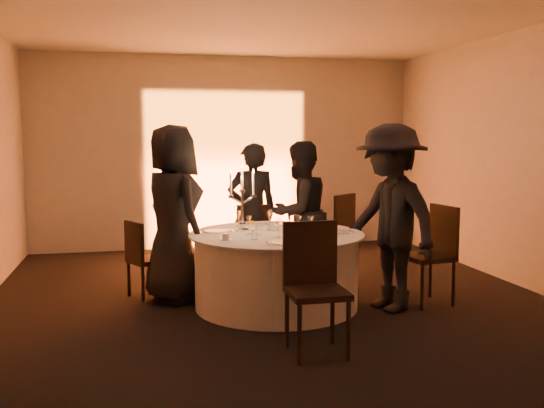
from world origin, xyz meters
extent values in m
plane|color=black|center=(0.00, 0.00, 0.00)|extent=(7.00, 7.00, 0.00)
plane|color=silver|center=(0.00, 0.00, 3.00)|extent=(7.00, 7.00, 0.00)
plane|color=#BBB5AD|center=(0.00, 3.50, 1.50)|extent=(7.00, 0.00, 7.00)
plane|color=#BBB5AD|center=(0.00, -3.50, 1.50)|extent=(7.00, 0.00, 7.00)
plane|color=#BBB5AD|center=(3.00, 0.00, 1.50)|extent=(0.00, 7.00, 7.00)
cube|color=black|center=(0.00, 3.20, 0.05)|extent=(0.25, 0.12, 0.10)
cylinder|color=black|center=(0.00, 0.00, 0.01)|extent=(0.60, 0.60, 0.03)
cylinder|color=black|center=(0.00, 0.00, 0.38)|extent=(0.20, 0.20, 0.75)
cylinder|color=white|center=(0.00, 0.00, 0.38)|extent=(1.68, 1.68, 0.75)
cylinder|color=white|center=(0.00, 0.00, 0.76)|extent=(1.80, 1.80, 0.02)
cube|color=black|center=(-1.28, 0.68, 0.41)|extent=(0.50, 0.50, 0.05)
cube|color=black|center=(-1.43, 0.60, 0.64)|extent=(0.21, 0.35, 0.42)
cylinder|color=black|center=(-1.07, 0.62, 0.20)|extent=(0.04, 0.04, 0.40)
cylinder|color=black|center=(-1.22, 0.90, 0.20)|extent=(0.04, 0.04, 0.40)
cylinder|color=black|center=(-1.35, 0.47, 0.20)|extent=(0.04, 0.04, 0.40)
cylinder|color=black|center=(-1.50, 0.75, 0.20)|extent=(0.04, 0.04, 0.40)
cube|color=black|center=(-0.01, 1.39, 0.45)|extent=(0.41, 0.41, 0.05)
cube|color=black|center=(-0.01, 1.21, 0.70)|extent=(0.41, 0.04, 0.47)
cylinder|color=black|center=(0.17, 1.56, 0.22)|extent=(0.04, 0.04, 0.44)
cylinder|color=black|center=(-0.18, 1.57, 0.22)|extent=(0.04, 0.04, 0.44)
cylinder|color=black|center=(0.17, 1.22, 0.22)|extent=(0.04, 0.04, 0.44)
cylinder|color=black|center=(-0.18, 1.22, 0.22)|extent=(0.04, 0.04, 0.44)
cube|color=black|center=(0.96, 1.14, 0.51)|extent=(0.65, 0.65, 0.05)
cube|color=black|center=(1.09, 0.98, 0.79)|extent=(0.38, 0.33, 0.53)
cylinder|color=black|center=(0.98, 1.42, 0.25)|extent=(0.04, 0.04, 0.49)
cylinder|color=black|center=(0.68, 1.17, 0.25)|extent=(0.04, 0.04, 0.49)
cylinder|color=black|center=(1.24, 1.12, 0.25)|extent=(0.04, 0.04, 0.49)
cylinder|color=black|center=(0.93, 0.86, 0.25)|extent=(0.04, 0.04, 0.49)
cube|color=black|center=(1.57, -0.25, 0.50)|extent=(0.52, 0.52, 0.05)
cube|color=black|center=(1.77, -0.22, 0.78)|extent=(0.11, 0.45, 0.52)
cylinder|color=black|center=(1.35, -0.09, 0.24)|extent=(0.04, 0.04, 0.49)
cylinder|color=black|center=(1.41, -0.47, 0.24)|extent=(0.04, 0.04, 0.49)
cylinder|color=black|center=(1.73, -0.03, 0.24)|extent=(0.04, 0.04, 0.49)
cylinder|color=black|center=(1.79, -0.41, 0.24)|extent=(0.04, 0.04, 0.49)
cube|color=black|center=(0.00, -1.42, 0.51)|extent=(0.47, 0.47, 0.05)
cube|color=black|center=(0.00, -1.21, 0.80)|extent=(0.46, 0.04, 0.53)
cylinder|color=black|center=(-0.20, -1.62, 0.25)|extent=(0.04, 0.04, 0.50)
cylinder|color=black|center=(0.20, -1.62, 0.25)|extent=(0.04, 0.04, 0.50)
cylinder|color=black|center=(-0.19, -1.22, 0.25)|extent=(0.04, 0.04, 0.50)
cylinder|color=black|center=(0.20, -1.22, 0.25)|extent=(0.04, 0.04, 0.50)
imported|color=black|center=(-1.02, 0.46, 0.94)|extent=(0.93, 1.09, 1.89)
imported|color=black|center=(-0.01, 1.27, 0.84)|extent=(0.61, 0.41, 1.68)
imported|color=black|center=(0.51, 0.95, 0.85)|extent=(1.04, 0.96, 1.70)
imported|color=black|center=(1.09, -0.36, 0.94)|extent=(1.05, 1.38, 1.89)
cylinder|color=white|center=(-0.59, 0.23, 0.78)|extent=(0.26, 0.26, 0.01)
cube|color=silver|center=(-0.76, 0.23, 0.78)|extent=(0.01, 0.17, 0.01)
cube|color=silver|center=(-0.42, 0.23, 0.78)|extent=(0.02, 0.17, 0.01)
cylinder|color=white|center=(-0.14, 0.60, 0.78)|extent=(0.30, 0.30, 0.01)
cube|color=silver|center=(-0.31, 0.60, 0.78)|extent=(0.02, 0.17, 0.01)
cube|color=silver|center=(0.03, 0.60, 0.78)|extent=(0.01, 0.17, 0.01)
sphere|color=yellow|center=(-0.14, 0.60, 0.82)|extent=(0.07, 0.07, 0.07)
cylinder|color=white|center=(0.28, 0.54, 0.78)|extent=(0.29, 0.29, 0.01)
cube|color=silver|center=(0.11, 0.54, 0.78)|extent=(0.02, 0.17, 0.01)
cube|color=silver|center=(0.45, 0.54, 0.78)|extent=(0.02, 0.17, 0.01)
cylinder|color=white|center=(0.61, -0.09, 0.78)|extent=(0.28, 0.28, 0.01)
cube|color=silver|center=(0.44, -0.09, 0.78)|extent=(0.02, 0.17, 0.01)
cube|color=silver|center=(0.78, -0.09, 0.78)|extent=(0.01, 0.17, 0.01)
cylinder|color=white|center=(-0.05, -0.60, 0.78)|extent=(0.28, 0.28, 0.01)
cube|color=silver|center=(-0.22, -0.60, 0.78)|extent=(0.02, 0.17, 0.01)
cube|color=silver|center=(0.12, -0.60, 0.78)|extent=(0.02, 0.17, 0.01)
sphere|color=yellow|center=(-0.05, -0.60, 0.82)|extent=(0.07, 0.07, 0.07)
cylinder|color=white|center=(-0.57, -0.29, 0.77)|extent=(0.11, 0.11, 0.01)
cylinder|color=white|center=(-0.57, -0.29, 0.81)|extent=(0.07, 0.07, 0.06)
cylinder|color=silver|center=(-0.32, 0.21, 0.78)|extent=(0.14, 0.14, 0.02)
sphere|color=silver|center=(-0.32, 0.21, 0.85)|extent=(0.08, 0.08, 0.08)
cylinder|color=silver|center=(-0.32, 0.21, 0.99)|extent=(0.03, 0.03, 0.37)
cylinder|color=silver|center=(-0.32, 0.21, 1.19)|extent=(0.06, 0.06, 0.03)
cylinder|color=silver|center=(-0.32, 0.21, 1.32)|extent=(0.02, 0.02, 0.24)
cone|color=#FF9F2D|center=(-0.32, 0.21, 1.46)|extent=(0.02, 0.02, 0.04)
cylinder|color=silver|center=(-0.38, 0.21, 1.10)|extent=(0.13, 0.02, 0.09)
cylinder|color=silver|center=(-0.44, 0.21, 1.14)|extent=(0.06, 0.06, 0.03)
cylinder|color=silver|center=(-0.44, 0.21, 1.26)|extent=(0.02, 0.02, 0.24)
cone|color=#FF9F2D|center=(-0.44, 0.21, 1.41)|extent=(0.02, 0.02, 0.04)
cylinder|color=silver|center=(-0.26, 0.21, 1.10)|extent=(0.13, 0.02, 0.09)
cylinder|color=silver|center=(-0.20, 0.21, 1.14)|extent=(0.06, 0.06, 0.03)
cylinder|color=silver|center=(-0.20, 0.21, 1.26)|extent=(0.02, 0.02, 0.24)
cone|color=#FF9F2D|center=(-0.20, 0.21, 1.41)|extent=(0.02, 0.02, 0.04)
cylinder|color=silver|center=(-0.29, -0.03, 0.77)|extent=(0.06, 0.06, 0.01)
cylinder|color=silver|center=(-0.29, -0.03, 0.83)|extent=(0.01, 0.01, 0.10)
cone|color=silver|center=(-0.29, -0.03, 0.92)|extent=(0.07, 0.07, 0.09)
cylinder|color=silver|center=(-0.33, 0.37, 0.77)|extent=(0.06, 0.06, 0.01)
cylinder|color=silver|center=(-0.33, 0.37, 0.83)|extent=(0.01, 0.01, 0.10)
cone|color=silver|center=(-0.33, 0.37, 0.92)|extent=(0.07, 0.07, 0.09)
cylinder|color=silver|center=(0.02, 0.40, 0.77)|extent=(0.06, 0.06, 0.01)
cylinder|color=silver|center=(0.02, 0.40, 0.83)|extent=(0.01, 0.01, 0.10)
cone|color=silver|center=(0.02, 0.40, 0.92)|extent=(0.07, 0.07, 0.09)
cylinder|color=silver|center=(0.20, -0.14, 0.77)|extent=(0.06, 0.06, 0.01)
cylinder|color=silver|center=(0.20, -0.14, 0.83)|extent=(0.01, 0.01, 0.10)
cone|color=silver|center=(0.20, -0.14, 0.92)|extent=(0.07, 0.07, 0.09)
cylinder|color=silver|center=(0.30, -0.22, 0.77)|extent=(0.06, 0.06, 0.01)
cylinder|color=silver|center=(0.30, -0.22, 0.83)|extent=(0.01, 0.01, 0.10)
cone|color=silver|center=(0.30, -0.22, 0.92)|extent=(0.07, 0.07, 0.09)
cylinder|color=silver|center=(-0.02, 0.24, 0.77)|extent=(0.06, 0.06, 0.01)
cylinder|color=silver|center=(-0.02, 0.24, 0.83)|extent=(0.01, 0.01, 0.10)
cone|color=silver|center=(-0.02, 0.24, 0.92)|extent=(0.07, 0.07, 0.09)
cylinder|color=silver|center=(-0.04, -0.26, 0.77)|extent=(0.06, 0.06, 0.01)
cylinder|color=silver|center=(-0.04, -0.26, 0.83)|extent=(0.01, 0.01, 0.10)
cone|color=silver|center=(-0.04, -0.26, 0.92)|extent=(0.07, 0.07, 0.09)
cylinder|color=silver|center=(0.21, -0.32, 0.82)|extent=(0.07, 0.07, 0.09)
cylinder|color=silver|center=(-0.20, -0.06, 0.82)|extent=(0.07, 0.07, 0.09)
cylinder|color=silver|center=(-0.29, -0.32, 0.82)|extent=(0.07, 0.07, 0.09)
cylinder|color=silver|center=(0.28, 0.08, 0.82)|extent=(0.07, 0.07, 0.09)
camera|label=1|loc=(-1.40, -5.99, 1.77)|focal=40.00mm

